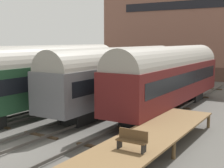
{
  "coord_description": "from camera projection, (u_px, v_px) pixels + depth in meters",
  "views": [
    {
      "loc": [
        13.21,
        -10.29,
        5.74
      ],
      "look_at": [
        0.0,
        11.24,
        2.2
      ],
      "focal_mm": 50.0,
      "sensor_mm": 36.0,
      "label": 1
    }
  ],
  "objects": [
    {
      "name": "train_car_grey",
      "position": [
        120.0,
        73.0,
        26.56
      ],
      "size": [
        2.96,
        18.23,
        5.18
      ],
      "color": "black",
      "rests_on": "ground"
    },
    {
      "name": "station_platform",
      "position": [
        150.0,
        137.0,
        15.77
      ],
      "size": [
        2.88,
        13.27,
        0.98
      ],
      "color": "brown",
      "rests_on": "ground"
    },
    {
      "name": "warehouse_building",
      "position": [
        198.0,
        14.0,
        49.2
      ],
      "size": [
        28.6,
        10.65,
        19.65
      ],
      "color": "#4F342A",
      "rests_on": "ground"
    },
    {
      "name": "bench",
      "position": [
        132.0,
        139.0,
        13.55
      ],
      "size": [
        1.4,
        0.4,
        0.91
      ],
      "color": "brown",
      "rests_on": "station_platform"
    },
    {
      "name": "train_car_maroon",
      "position": [
        170.0,
        75.0,
        25.22
      ],
      "size": [
        3.08,
        17.2,
        5.29
      ],
      "color": "black",
      "rests_on": "ground"
    },
    {
      "name": "train_car_green",
      "position": [
        43.0,
        75.0,
        24.39
      ],
      "size": [
        3.1,
        17.12,
        5.37
      ],
      "color": "black",
      "rests_on": "ground"
    },
    {
      "name": "track_right",
      "position": [
        60.0,
        164.0,
        14.18
      ],
      "size": [
        2.6,
        60.0,
        0.26
      ],
      "color": "#4C4742",
      "rests_on": "ground"
    },
    {
      "name": "ground_plane",
      "position": [
        0.0,
        151.0,
        16.32
      ],
      "size": [
        200.0,
        200.0,
        0.0
      ],
      "primitive_type": "plane",
      "color": "#56544F"
    },
    {
      "name": "track_middle",
      "position": [
        0.0,
        148.0,
        16.3
      ],
      "size": [
        2.6,
        60.0,
        0.26
      ],
      "color": "#4C4742",
      "rests_on": "ground"
    }
  ]
}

